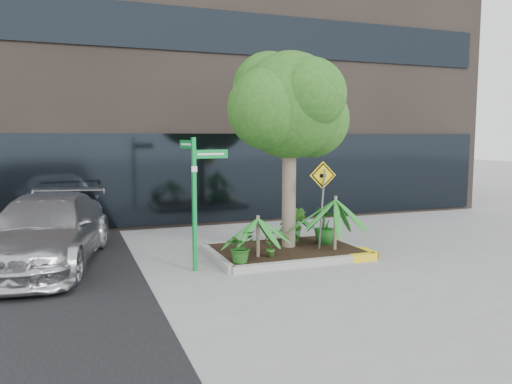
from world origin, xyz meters
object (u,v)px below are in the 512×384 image
object	(u,v)px
street_sign_post	(196,189)
cattle_sign	(322,191)
parked_car	(46,231)
tree	(289,106)

from	to	relation	value
street_sign_post	cattle_sign	distance (m)	2.78
parked_car	street_sign_post	size ratio (longest dim) A/B	1.89
tree	cattle_sign	bearing A→B (deg)	-54.06
cattle_sign	parked_car	bearing A→B (deg)	170.92
parked_car	cattle_sign	world-z (taller)	cattle_sign
parked_car	street_sign_post	xyz separation A→B (m)	(2.77, -1.41, 0.90)
tree	parked_car	bearing A→B (deg)	172.18
tree	street_sign_post	bearing A→B (deg)	-162.77
tree	cattle_sign	size ratio (longest dim) A/B	2.33
cattle_sign	street_sign_post	bearing A→B (deg)	-174.47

